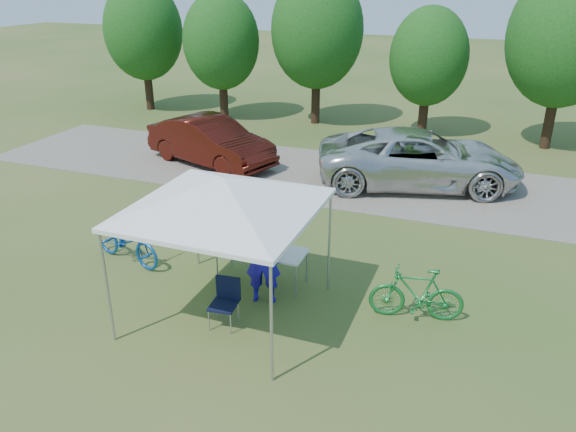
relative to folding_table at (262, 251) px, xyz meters
name	(u,v)px	position (x,y,z in m)	size (l,w,h in m)	color
ground	(229,312)	(-0.13, -1.29, -0.71)	(100.00, 100.00, 0.00)	#2D5119
gravel_strip	(343,178)	(-0.13, 6.71, -0.70)	(24.00, 5.00, 0.02)	gray
canopy	(223,181)	(-0.13, -1.29, 1.94)	(4.53, 4.53, 3.00)	#A5A5AA
treeline	(382,40)	(-0.42, 12.76, 2.82)	(24.89, 4.28, 6.30)	#382314
folding_table	(262,251)	(0.00, 0.00, 0.00)	(1.84, 0.77, 0.76)	white
folding_chair	(226,298)	(-0.01, -1.62, -0.17)	(0.51, 0.53, 0.91)	black
cooler	(247,239)	(-0.32, 0.00, 0.20)	(0.43, 0.30, 0.31)	white
ice_cream_cup	(280,252)	(0.43, -0.05, 0.08)	(0.09, 0.09, 0.07)	yellow
cyclist	(263,258)	(0.32, -0.67, 0.22)	(0.68, 0.45, 1.86)	#1D14A4
bike_blue	(126,240)	(-3.14, -0.25, -0.20)	(0.69, 1.97, 1.03)	#114D9B
bike_green	(417,294)	(3.20, -0.22, -0.19)	(0.49, 1.73, 1.04)	#1A7933
minivan	(419,158)	(2.11, 6.92, 0.13)	(2.74, 5.94, 1.65)	silver
sedan	(210,141)	(-4.64, 6.51, 0.08)	(1.63, 4.67, 1.54)	#41110A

